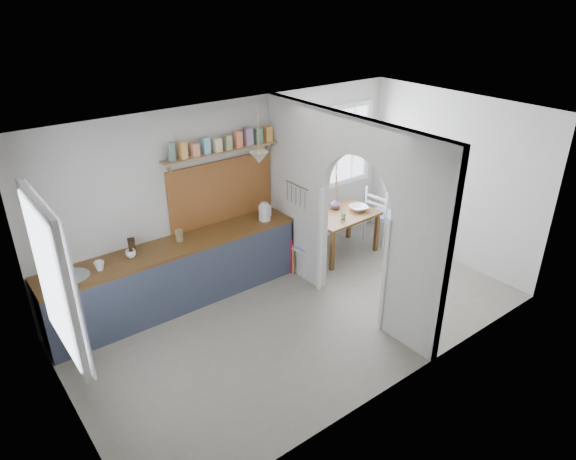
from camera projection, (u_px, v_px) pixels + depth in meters
floor at (302, 317)px, 6.80m from camera, size 5.80×3.20×0.01m
ceiling at (305, 123)px, 5.66m from camera, size 5.80×3.20×0.01m
walls at (304, 229)px, 6.23m from camera, size 5.81×3.21×2.60m
partition at (343, 203)px, 6.59m from camera, size 0.12×3.20×2.60m
kitchen_window at (51, 280)px, 4.51m from camera, size 0.10×1.16×1.50m
nook_window at (330, 149)px, 8.20m from camera, size 1.76×0.10×1.30m
counter at (176, 273)px, 6.93m from camera, size 3.50×0.60×0.90m
sink at (73, 277)px, 6.01m from camera, size 0.40×0.40×0.02m
backsplash at (222, 191)px, 7.22m from camera, size 1.65×0.03×0.90m
shelf at (223, 147)px, 6.87m from camera, size 1.75×0.20×0.21m
pendant_lamp at (259, 158)px, 6.88m from camera, size 0.26×0.26×0.16m
utensil_rail at (297, 185)px, 7.14m from camera, size 0.02×0.50×0.02m
dining_table at (341, 233)px, 8.27m from camera, size 1.14×0.78×0.70m
chair_left at (303, 243)px, 7.72m from camera, size 0.49×0.49×0.91m
chair_right at (382, 214)px, 8.63m from camera, size 0.49×0.49×0.98m
kettle at (264, 211)px, 7.37m from camera, size 0.26×0.23×0.27m
mug_a at (99, 266)px, 6.11m from camera, size 0.14×0.14×0.11m
mug_b at (131, 254)px, 6.40m from camera, size 0.16×0.16×0.10m
knife_block at (132, 246)px, 6.48m from camera, size 0.12×0.14×0.19m
jar at (179, 235)px, 6.80m from camera, size 0.10×0.10×0.16m
towel_magenta at (291, 257)px, 7.71m from camera, size 0.02×0.03×0.59m
towel_orange at (293, 260)px, 7.69m from camera, size 0.02×0.03×0.47m
bowl at (359, 208)px, 8.23m from camera, size 0.36×0.36×0.07m
table_cup at (343, 216)px, 7.92m from camera, size 0.13×0.13×0.10m
plate at (322, 220)px, 7.90m from camera, size 0.23×0.23×0.01m
vase at (335, 204)px, 8.26m from camera, size 0.20×0.20×0.18m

